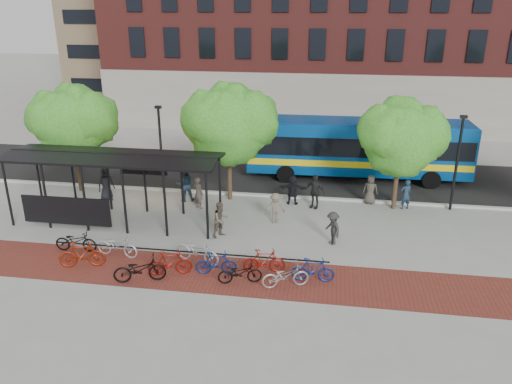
# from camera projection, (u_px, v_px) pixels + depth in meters

# --- Properties ---
(ground) EXTENTS (160.00, 160.00, 0.00)m
(ground) POSITION_uv_depth(u_px,v_px,m) (276.00, 226.00, 24.77)
(ground) COLOR #9E9E99
(ground) RESTS_ON ground
(asphalt_street) EXTENTS (160.00, 8.00, 0.01)m
(asphalt_street) POSITION_uv_depth(u_px,v_px,m) (290.00, 175.00, 32.16)
(asphalt_street) COLOR black
(asphalt_street) RESTS_ON ground
(curb) EXTENTS (160.00, 0.25, 0.12)m
(curb) POSITION_uv_depth(u_px,v_px,m) (284.00, 196.00, 28.45)
(curb) COLOR #B7B7B2
(curb) RESTS_ON ground
(brick_strip) EXTENTS (24.00, 3.00, 0.01)m
(brick_strip) POSITION_uv_depth(u_px,v_px,m) (213.00, 274.00, 20.44)
(brick_strip) COLOR maroon
(brick_strip) RESTS_ON ground
(bike_rack_rail) EXTENTS (12.00, 0.05, 0.95)m
(bike_rack_rail) POSITION_uv_depth(u_px,v_px,m) (189.00, 261.00, 21.46)
(bike_rack_rail) COLOR black
(bike_rack_rail) RESTS_ON ground
(building_brick) EXTENTS (55.00, 14.00, 20.00)m
(building_brick) POSITION_uv_depth(u_px,v_px,m) (425.00, 7.00, 43.78)
(building_brick) COLOR maroon
(building_brick) RESTS_ON ground
(bus_shelter) EXTENTS (10.60, 3.07, 3.60)m
(bus_shelter) POSITION_uv_depth(u_px,v_px,m) (111.00, 164.00, 24.43)
(bus_shelter) COLOR black
(bus_shelter) RESTS_ON ground
(tree_a) EXTENTS (4.90, 4.00, 6.18)m
(tree_a) POSITION_uv_depth(u_px,v_px,m) (74.00, 120.00, 28.06)
(tree_a) COLOR #382619
(tree_a) RESTS_ON ground
(tree_b) EXTENTS (5.15, 4.20, 6.47)m
(tree_b) POSITION_uv_depth(u_px,v_px,m) (231.00, 121.00, 26.69)
(tree_b) COLOR #382619
(tree_b) RESTS_ON ground
(tree_c) EXTENTS (4.66, 3.80, 5.92)m
(tree_c) POSITION_uv_depth(u_px,v_px,m) (403.00, 135.00, 25.55)
(tree_c) COLOR #382619
(tree_c) RESTS_ON ground
(lamp_post_left) EXTENTS (0.35, 0.20, 5.12)m
(lamp_post_left) POSITION_uv_depth(u_px,v_px,m) (161.00, 148.00, 28.12)
(lamp_post_left) COLOR black
(lamp_post_left) RESTS_ON ground
(lamp_post_right) EXTENTS (0.35, 0.20, 5.12)m
(lamp_post_right) POSITION_uv_depth(u_px,v_px,m) (457.00, 161.00, 25.83)
(lamp_post_right) COLOR black
(lamp_post_right) RESTS_ON ground
(bus) EXTENTS (13.62, 3.53, 3.66)m
(bus) POSITION_uv_depth(u_px,v_px,m) (358.00, 145.00, 30.95)
(bus) COLOR #07448E
(bus) RESTS_ON ground
(bike_0) EXTENTS (1.92, 0.76, 0.99)m
(bike_0) POSITION_uv_depth(u_px,v_px,m) (76.00, 241.00, 22.17)
(bike_0) COLOR black
(bike_0) RESTS_ON ground
(bike_1) EXTENTS (2.00, 1.00, 1.16)m
(bike_1) POSITION_uv_depth(u_px,v_px,m) (82.00, 255.00, 20.80)
(bike_1) COLOR maroon
(bike_1) RESTS_ON ground
(bike_2) EXTENTS (2.04, 0.95, 1.03)m
(bike_2) POSITION_uv_depth(u_px,v_px,m) (117.00, 245.00, 21.71)
(bike_2) COLOR #BCBCBE
(bike_2) RESTS_ON ground
(bike_4) EXTENTS (2.18, 1.31, 1.08)m
(bike_4) POSITION_uv_depth(u_px,v_px,m) (140.00, 269.00, 19.73)
(bike_4) COLOR black
(bike_4) RESTS_ON ground
(bike_5) EXTENTS (1.86, 1.01, 1.08)m
(bike_5) POSITION_uv_depth(u_px,v_px,m) (170.00, 263.00, 20.21)
(bike_5) COLOR maroon
(bike_5) RESTS_ON ground
(bike_6) EXTENTS (2.26, 1.38, 1.12)m
(bike_6) POSITION_uv_depth(u_px,v_px,m) (197.00, 251.00, 21.16)
(bike_6) COLOR #BDBDC0
(bike_6) RESTS_ON ground
(bike_7) EXTENTS (1.75, 0.74, 1.02)m
(bike_7) POSITION_uv_depth(u_px,v_px,m) (216.00, 263.00, 20.27)
(bike_7) COLOR navy
(bike_7) RESTS_ON ground
(bike_8) EXTENTS (1.85, 1.03, 0.92)m
(bike_8) POSITION_uv_depth(u_px,v_px,m) (240.00, 273.00, 19.64)
(bike_8) COLOR black
(bike_8) RESTS_ON ground
(bike_9) EXTENTS (1.80, 0.76, 1.05)m
(bike_9) POSITION_uv_depth(u_px,v_px,m) (264.00, 261.00, 20.40)
(bike_9) COLOR maroon
(bike_9) RESTS_ON ground
(bike_10) EXTENTS (1.98, 1.24, 0.98)m
(bike_10) POSITION_uv_depth(u_px,v_px,m) (285.00, 276.00, 19.38)
(bike_10) COLOR #999A9C
(bike_10) RESTS_ON ground
(bike_11) EXTENTS (1.74, 0.57, 1.03)m
(bike_11) POSITION_uv_depth(u_px,v_px,m) (313.00, 270.00, 19.73)
(bike_11) COLOR navy
(bike_11) RESTS_ON ground
(pedestrian_0) EXTENTS (1.08, 1.07, 1.89)m
(pedestrian_0) POSITION_uv_depth(u_px,v_px,m) (106.00, 184.00, 27.77)
(pedestrian_0) COLOR black
(pedestrian_0) RESTS_ON ground
(pedestrian_1) EXTENTS (0.77, 0.70, 1.76)m
(pedestrian_1) POSITION_uv_depth(u_px,v_px,m) (198.00, 193.00, 26.67)
(pedestrian_1) COLOR #483E3A
(pedestrian_1) RESTS_ON ground
(pedestrian_2) EXTENTS (1.18, 1.07, 1.98)m
(pedestrian_2) POSITION_uv_depth(u_px,v_px,m) (185.00, 184.00, 27.63)
(pedestrian_2) COLOR #20344C
(pedestrian_2) RESTS_ON ground
(pedestrian_3) EXTENTS (1.14, 0.81, 1.59)m
(pedestrian_3) POSITION_uv_depth(u_px,v_px,m) (275.00, 208.00, 24.91)
(pedestrian_3) COLOR #665B4B
(pedestrian_3) RESTS_ON ground
(pedestrian_4) EXTENTS (1.20, 0.86, 1.89)m
(pedestrian_4) POSITION_uv_depth(u_px,v_px,m) (315.00, 191.00, 26.71)
(pedestrian_4) COLOR black
(pedestrian_4) RESTS_ON ground
(pedestrian_5) EXTENTS (1.56, 0.52, 1.67)m
(pedestrian_5) POSITION_uv_depth(u_px,v_px,m) (293.00, 190.00, 27.26)
(pedestrian_5) COLOR black
(pedestrian_5) RESTS_ON ground
(pedestrian_6) EXTENTS (0.89, 0.66, 1.65)m
(pedestrian_6) POSITION_uv_depth(u_px,v_px,m) (370.00, 190.00, 27.31)
(pedestrian_6) COLOR #443D36
(pedestrian_6) RESTS_ON ground
(pedestrian_7) EXTENTS (0.71, 0.59, 1.67)m
(pedestrian_7) POSITION_uv_depth(u_px,v_px,m) (406.00, 194.00, 26.60)
(pedestrian_7) COLOR #1C2F43
(pedestrian_7) RESTS_ON ground
(pedestrian_8) EXTENTS (1.04, 1.07, 1.73)m
(pedestrian_8) POSITION_uv_depth(u_px,v_px,m) (221.00, 220.00, 23.43)
(pedestrian_8) COLOR brown
(pedestrian_8) RESTS_ON ground
(pedestrian_9) EXTENTS (1.05, 1.18, 1.59)m
(pedestrian_9) POSITION_uv_depth(u_px,v_px,m) (333.00, 228.00, 22.71)
(pedestrian_9) COLOR #2B2B2B
(pedestrian_9) RESTS_ON ground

